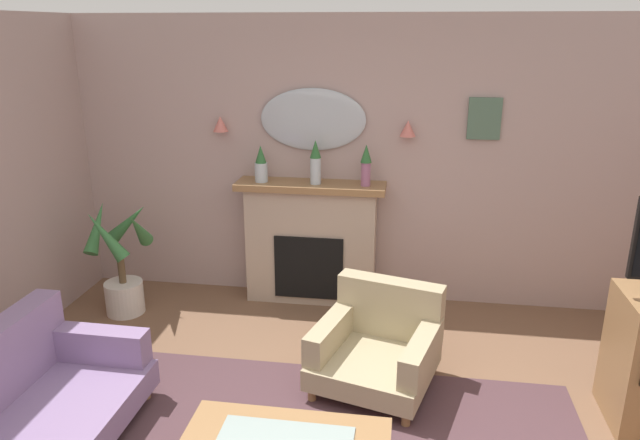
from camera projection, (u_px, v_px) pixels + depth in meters
name	position (u px, v px, depth m)	size (l,w,h in m)	color
wall_back	(366.00, 163.00, 5.45)	(6.44, 0.10, 2.62)	#B29993
fireplace	(311.00, 244.00, 5.54)	(1.36, 0.36, 1.16)	tan
mantel_vase_right	(261.00, 165.00, 5.35)	(0.12, 0.12, 0.34)	silver
mantel_vase_centre	(316.00, 162.00, 5.26)	(0.10, 0.10, 0.40)	silver
mantel_vase_left	(366.00, 163.00, 5.20)	(0.10, 0.10, 0.37)	#9E6084
wall_mirror	(313.00, 120.00, 5.32)	(0.96, 0.06, 0.56)	#B2BCC6
wall_sconce_left	(220.00, 124.00, 5.41)	(0.14, 0.14, 0.14)	#D17066
wall_sconce_right	(408.00, 128.00, 5.17)	(0.14, 0.14, 0.14)	#D17066
framed_picture	(484.00, 119.00, 5.11)	(0.28, 0.03, 0.36)	#4C6B56
floral_couch	(9.00, 423.00, 3.43)	(0.89, 1.73, 0.76)	gray
armchair_by_coffee_table	(379.00, 344.00, 4.32)	(0.99, 1.00, 0.71)	tan
potted_plant_corner_palm	(121.00, 265.00, 5.32)	(0.54, 0.53, 1.04)	silver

